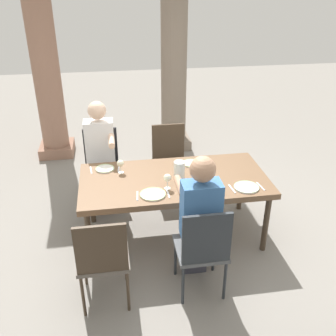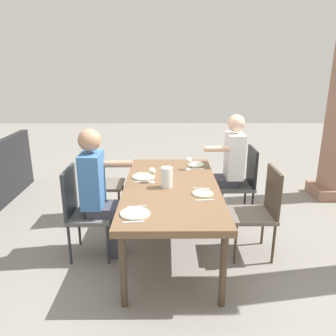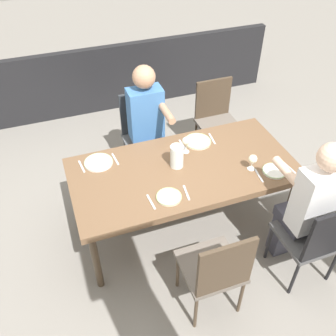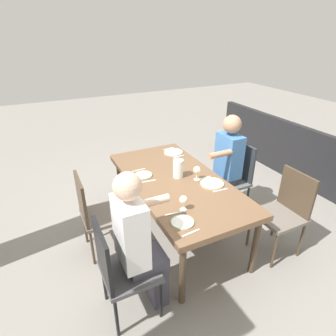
% 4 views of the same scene
% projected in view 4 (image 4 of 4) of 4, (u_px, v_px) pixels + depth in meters
% --- Properties ---
extents(ground_plane, '(16.00, 16.00, 0.00)m').
position_uv_depth(ground_plane, '(175.00, 231.00, 3.43)').
color(ground_plane, gray).
extents(dining_table, '(1.96, 0.97, 0.73)m').
position_uv_depth(dining_table, '(176.00, 184.00, 3.13)').
color(dining_table, brown).
rests_on(dining_table, ground).
extents(chair_west_north, '(0.44, 0.44, 0.93)m').
position_uv_depth(chair_west_north, '(119.00, 267.00, 2.23)').
color(chair_west_north, '#4F4F50').
rests_on(chair_west_north, ground).
extents(chair_west_south, '(0.44, 0.44, 0.94)m').
position_uv_depth(chair_west_south, '(285.00, 209.00, 2.94)').
color(chair_west_south, '#6A6158').
rests_on(chair_west_south, ground).
extents(chair_mid_north, '(0.44, 0.44, 0.94)m').
position_uv_depth(chair_mid_north, '(95.00, 211.00, 2.92)').
color(chair_mid_north, '#6A6158').
rests_on(chair_mid_north, ground).
extents(chair_mid_south, '(0.44, 0.44, 0.95)m').
position_uv_depth(chair_mid_south, '(234.00, 175.00, 3.63)').
color(chair_mid_south, '#5B5E61').
rests_on(chair_mid_south, ground).
extents(diner_woman_green, '(0.35, 0.50, 1.34)m').
position_uv_depth(diner_woman_green, '(224.00, 164.00, 3.47)').
color(diner_woman_green, '#3F3F4C').
rests_on(diner_woman_green, ground).
extents(diner_man_white, '(0.35, 0.50, 1.35)m').
position_uv_depth(diner_man_white, '(139.00, 241.00, 2.21)').
color(diner_man_white, '#3F3F4C').
rests_on(diner_man_white, ground).
extents(patio_railing, '(4.36, 0.10, 0.90)m').
position_uv_depth(patio_railing, '(316.00, 162.00, 4.16)').
color(patio_railing, black).
rests_on(patio_railing, ground).
extents(plate_0, '(0.21, 0.21, 0.02)m').
position_uv_depth(plate_0, '(182.00, 222.00, 2.41)').
color(plate_0, white).
rests_on(plate_0, dining_table).
extents(wine_glass_0, '(0.08, 0.08, 0.15)m').
position_uv_depth(wine_glass_0, '(183.00, 200.00, 2.54)').
color(wine_glass_0, white).
rests_on(wine_glass_0, dining_table).
extents(fork_0, '(0.03, 0.17, 0.01)m').
position_uv_depth(fork_0, '(191.00, 233.00, 2.29)').
color(fork_0, silver).
rests_on(fork_0, dining_table).
extents(spoon_0, '(0.03, 0.17, 0.01)m').
position_uv_depth(spoon_0, '(175.00, 213.00, 2.53)').
color(spoon_0, silver).
rests_on(spoon_0, dining_table).
extents(plate_1, '(0.26, 0.26, 0.02)m').
position_uv_depth(plate_1, '(212.00, 183.00, 3.01)').
color(plate_1, silver).
rests_on(plate_1, dining_table).
extents(wine_glass_1, '(0.08, 0.08, 0.16)m').
position_uv_depth(wine_glass_1, '(197.00, 170.00, 3.05)').
color(wine_glass_1, white).
rests_on(wine_glass_1, dining_table).
extents(fork_1, '(0.03, 0.17, 0.01)m').
position_uv_depth(fork_1, '(220.00, 190.00, 2.89)').
color(fork_1, silver).
rests_on(fork_1, dining_table).
extents(spoon_1, '(0.02, 0.17, 0.01)m').
position_uv_depth(spoon_1, '(205.00, 178.00, 3.14)').
color(spoon_1, silver).
rests_on(spoon_1, dining_table).
extents(plate_2, '(0.21, 0.21, 0.02)m').
position_uv_depth(plate_2, '(143.00, 175.00, 3.18)').
color(plate_2, silver).
rests_on(plate_2, dining_table).
extents(fork_2, '(0.04, 0.17, 0.01)m').
position_uv_depth(fork_2, '(148.00, 181.00, 3.06)').
color(fork_2, silver).
rests_on(fork_2, dining_table).
extents(spoon_2, '(0.03, 0.17, 0.01)m').
position_uv_depth(spoon_2, '(139.00, 170.00, 3.31)').
color(spoon_2, silver).
rests_on(spoon_2, dining_table).
extents(plate_3, '(0.25, 0.25, 0.02)m').
position_uv_depth(plate_3, '(173.00, 152.00, 3.77)').
color(plate_3, white).
rests_on(plate_3, dining_table).
extents(fork_3, '(0.03, 0.17, 0.01)m').
position_uv_depth(fork_3, '(179.00, 157.00, 3.66)').
color(fork_3, silver).
rests_on(fork_3, dining_table).
extents(spoon_3, '(0.04, 0.17, 0.01)m').
position_uv_depth(spoon_3, '(169.00, 149.00, 3.90)').
color(spoon_3, silver).
rests_on(spoon_3, dining_table).
extents(water_pitcher, '(0.12, 0.12, 0.21)m').
position_uv_depth(water_pitcher, '(178.00, 169.00, 3.12)').
color(water_pitcher, white).
rests_on(water_pitcher, dining_table).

